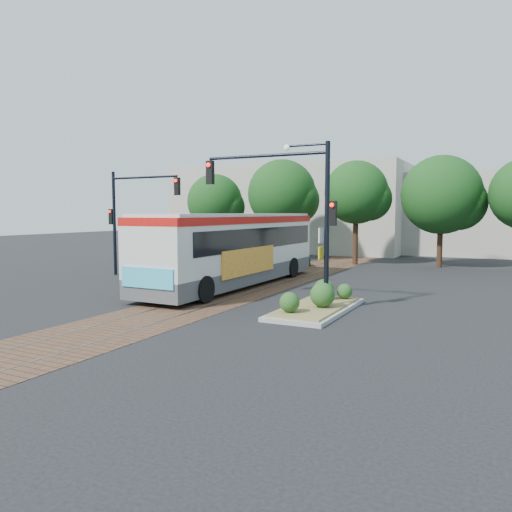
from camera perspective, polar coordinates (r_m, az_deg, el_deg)
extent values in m
plane|color=black|center=(21.63, -4.25, -4.72)|extent=(120.00, 120.00, 0.00)
cube|color=brown|center=(25.09, 0.48, -3.35)|extent=(3.60, 40.00, 0.01)
cube|color=slate|center=(25.43, -1.04, -3.22)|extent=(0.06, 40.00, 0.01)
cube|color=slate|center=(24.77, 2.04, -3.44)|extent=(0.06, 40.00, 0.01)
cylinder|color=#382314|center=(40.24, -4.70, 1.82)|extent=(0.36, 0.36, 2.86)
sphere|color=black|center=(40.19, -4.73, 6.21)|extent=(4.40, 4.40, 4.40)
cylinder|color=#382314|center=(38.39, 2.95, 1.88)|extent=(0.36, 0.36, 3.12)
sphere|color=black|center=(38.36, 2.97, 7.12)|extent=(5.20, 5.20, 5.20)
cylinder|color=#382314|center=(35.60, 11.29, 1.76)|extent=(0.36, 0.36, 3.39)
sphere|color=black|center=(35.57, 11.38, 7.14)|extent=(4.40, 4.40, 4.40)
cylinder|color=#382314|center=(35.35, 20.26, 1.09)|extent=(0.36, 0.36, 2.86)
sphere|color=black|center=(35.30, 20.42, 6.57)|extent=(5.20, 5.20, 5.20)
cube|color=#ADA899|center=(50.01, 4.50, 5.39)|extent=(22.00, 12.00, 8.00)
cube|color=#464649|center=(24.92, -2.47, -2.00)|extent=(2.85, 13.38, 0.78)
cube|color=silver|center=(24.78, -2.48, 1.32)|extent=(2.88, 13.38, 2.12)
cube|color=black|center=(25.06, -2.10, 2.13)|extent=(2.94, 12.05, 1.00)
cube|color=#B8120E|center=(24.74, -2.49, 4.16)|extent=(2.92, 13.38, 0.33)
cube|color=silver|center=(24.73, -2.49, 4.68)|extent=(2.79, 12.94, 0.16)
cube|color=black|center=(19.37, -12.06, 1.51)|extent=(1.78, 0.14, 1.00)
cube|color=#35B4D4|center=(19.35, -12.34, -2.47)|extent=(2.45, 0.08, 0.78)
cube|color=orange|center=(23.17, -0.72, -0.59)|extent=(0.09, 5.01, 1.23)
cylinder|color=black|center=(21.71, -11.71, -3.29)|extent=(0.40, 1.12, 1.11)
cylinder|color=black|center=(20.21, -6.02, -3.82)|extent=(0.40, 1.12, 1.11)
cylinder|color=black|center=(29.23, -0.55, -1.07)|extent=(0.40, 1.12, 1.11)
cylinder|color=black|center=(28.13, 4.08, -1.32)|extent=(0.40, 1.12, 1.11)
cube|color=gray|center=(18.68, 6.91, -6.06)|extent=(2.20, 5.20, 0.15)
cube|color=olive|center=(18.66, 6.91, -5.72)|extent=(1.90, 4.80, 0.08)
sphere|color=#1E4719|center=(17.26, 3.85, -5.25)|extent=(0.70, 0.70, 0.70)
sphere|color=#1E4719|center=(18.29, 7.60, -4.38)|extent=(0.90, 0.90, 0.90)
sphere|color=#1E4719|center=(19.95, 7.76, -3.75)|extent=(0.80, 0.80, 0.80)
sphere|color=#1E4719|center=(20.22, 10.10, -3.95)|extent=(0.60, 0.60, 0.60)
cylinder|color=black|center=(18.43, 8.10, 3.60)|extent=(0.18, 0.18, 6.00)
cylinder|color=black|center=(19.49, 1.09, 11.38)|extent=(5.00, 0.12, 0.12)
cube|color=black|center=(20.65, -5.26, 9.47)|extent=(0.28, 0.22, 0.95)
sphere|color=#FF190C|center=(20.55, -5.48, 10.33)|extent=(0.18, 0.18, 0.18)
cube|color=black|center=(18.35, 8.77, 4.84)|extent=(0.26, 0.20, 0.90)
sphere|color=#FF190C|center=(18.23, 8.66, 5.78)|extent=(0.16, 0.16, 0.16)
cube|color=white|center=(18.39, 7.44, 2.36)|extent=(0.04, 0.45, 0.55)
cube|color=yellow|center=(18.43, 7.41, 0.34)|extent=(0.04, 0.45, 0.45)
cylinder|color=black|center=(18.86, 5.86, 12.49)|extent=(1.60, 0.08, 0.08)
sphere|color=silver|center=(19.15, 3.57, 12.24)|extent=(0.24, 0.24, 0.24)
cylinder|color=black|center=(30.27, -15.88, 3.58)|extent=(0.18, 0.18, 6.00)
cylinder|color=black|center=(28.85, -12.68, 8.76)|extent=(4.50, 0.12, 0.12)
cube|color=black|center=(27.45, -9.00, 7.87)|extent=(0.28, 0.22, 0.95)
sphere|color=#FF190C|center=(27.35, -9.18, 8.50)|extent=(0.18, 0.18, 0.18)
cube|color=black|center=(30.42, -16.20, 4.34)|extent=(0.26, 0.20, 0.90)
sphere|color=#FF190C|center=(30.32, -16.38, 4.90)|extent=(0.16, 0.16, 0.16)
imported|color=black|center=(30.06, -8.60, -0.45)|extent=(0.64, 0.46, 1.65)
imported|color=black|center=(33.91, 2.28, -0.01)|extent=(5.10, 3.68, 1.37)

